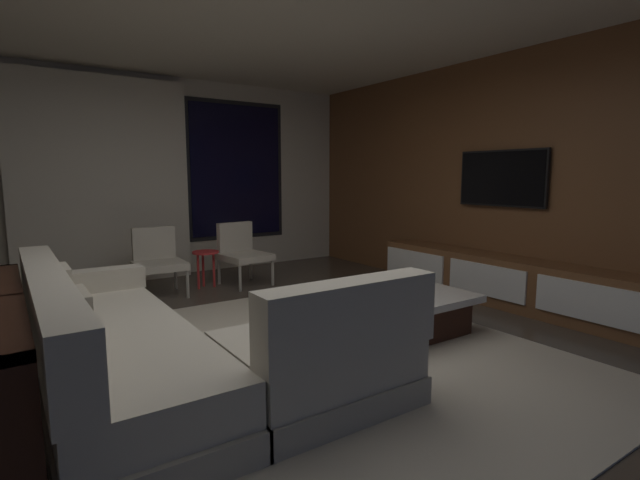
{
  "coord_description": "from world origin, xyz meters",
  "views": [
    {
      "loc": [
        -1.62,
        -2.93,
        1.38
      ],
      "look_at": [
        0.55,
        0.28,
        0.85
      ],
      "focal_mm": 26.36,
      "sensor_mm": 36.0,
      "label": 1
    }
  ],
  "objects_px": {
    "accent_chair_by_curtain": "(158,258)",
    "side_stool": "(205,258)",
    "media_console": "(502,281)",
    "coffee_table": "(390,310)",
    "accent_chair_near_window": "(242,250)",
    "sectional_couch": "(166,352)",
    "mounted_tv": "(502,178)",
    "book_stack_on_coffee_table": "(374,289)"
  },
  "relations": [
    {
      "from": "coffee_table",
      "to": "accent_chair_by_curtain",
      "type": "relative_size",
      "value": 1.49
    },
    {
      "from": "side_stool",
      "to": "mounted_tv",
      "type": "bearing_deg",
      "value": -42.17
    },
    {
      "from": "sectional_couch",
      "to": "book_stack_on_coffee_table",
      "type": "relative_size",
      "value": 9.53
    },
    {
      "from": "accent_chair_by_curtain",
      "to": "mounted_tv",
      "type": "bearing_deg",
      "value": -36.35
    },
    {
      "from": "sectional_couch",
      "to": "accent_chair_near_window",
      "type": "distance_m",
      "value": 3.12
    },
    {
      "from": "coffee_table",
      "to": "mounted_tv",
      "type": "height_order",
      "value": "mounted_tv"
    },
    {
      "from": "coffee_table",
      "to": "accent_chair_by_curtain",
      "type": "xyz_separation_m",
      "value": [
        -1.36,
        2.46,
        0.25
      ]
    },
    {
      "from": "coffee_table",
      "to": "accent_chair_near_window",
      "type": "bearing_deg",
      "value": 97.43
    },
    {
      "from": "media_console",
      "to": "accent_chair_by_curtain",
      "type": "bearing_deg",
      "value": 139.69
    },
    {
      "from": "accent_chair_by_curtain",
      "to": "accent_chair_near_window",
      "type": "bearing_deg",
      "value": -1.3
    },
    {
      "from": "accent_chair_by_curtain",
      "to": "side_stool",
      "type": "distance_m",
      "value": 0.58
    },
    {
      "from": "sectional_couch",
      "to": "accent_chair_by_curtain",
      "type": "height_order",
      "value": "sectional_couch"
    },
    {
      "from": "book_stack_on_coffee_table",
      "to": "accent_chair_by_curtain",
      "type": "relative_size",
      "value": 0.34
    },
    {
      "from": "side_stool",
      "to": "media_console",
      "type": "relative_size",
      "value": 0.15
    },
    {
      "from": "sectional_couch",
      "to": "book_stack_on_coffee_table",
      "type": "height_order",
      "value": "sectional_couch"
    },
    {
      "from": "accent_chair_by_curtain",
      "to": "coffee_table",
      "type": "bearing_deg",
      "value": -61.01
    },
    {
      "from": "sectional_couch",
      "to": "side_stool",
      "type": "distance_m",
      "value": 2.91
    },
    {
      "from": "coffee_table",
      "to": "mounted_tv",
      "type": "distance_m",
      "value": 2.12
    },
    {
      "from": "book_stack_on_coffee_table",
      "to": "mounted_tv",
      "type": "distance_m",
      "value": 2.16
    },
    {
      "from": "accent_chair_near_window",
      "to": "coffee_table",
      "type": "bearing_deg",
      "value": -82.57
    },
    {
      "from": "accent_chair_by_curtain",
      "to": "mounted_tv",
      "type": "xyz_separation_m",
      "value": [
        3.13,
        -2.3,
        0.92
      ]
    },
    {
      "from": "book_stack_on_coffee_table",
      "to": "side_stool",
      "type": "distance_m",
      "value": 2.52
    },
    {
      "from": "sectional_couch",
      "to": "mounted_tv",
      "type": "height_order",
      "value": "mounted_tv"
    },
    {
      "from": "accent_chair_near_window",
      "to": "mounted_tv",
      "type": "xyz_separation_m",
      "value": [
        2.08,
        -2.28,
        0.92
      ]
    },
    {
      "from": "sectional_couch",
      "to": "mounted_tv",
      "type": "bearing_deg",
      "value": 4.84
    },
    {
      "from": "side_stool",
      "to": "mounted_tv",
      "type": "height_order",
      "value": "mounted_tv"
    },
    {
      "from": "accent_chair_by_curtain",
      "to": "side_stool",
      "type": "relative_size",
      "value": 1.7
    },
    {
      "from": "coffee_table",
      "to": "accent_chair_by_curtain",
      "type": "bearing_deg",
      "value": 118.99
    },
    {
      "from": "accent_chair_near_window",
      "to": "side_stool",
      "type": "height_order",
      "value": "accent_chair_near_window"
    },
    {
      "from": "coffee_table",
      "to": "accent_chair_near_window",
      "type": "distance_m",
      "value": 2.47
    },
    {
      "from": "accent_chair_by_curtain",
      "to": "mounted_tv",
      "type": "distance_m",
      "value": 3.99
    },
    {
      "from": "media_console",
      "to": "sectional_couch",
      "type": "bearing_deg",
      "value": -178.05
    },
    {
      "from": "side_stool",
      "to": "accent_chair_by_curtain",
      "type": "bearing_deg",
      "value": -179.06
    },
    {
      "from": "accent_chair_by_curtain",
      "to": "side_stool",
      "type": "xyz_separation_m",
      "value": [
        0.58,
        0.01,
        -0.06
      ]
    },
    {
      "from": "coffee_table",
      "to": "book_stack_on_coffee_table",
      "type": "height_order",
      "value": "book_stack_on_coffee_table"
    },
    {
      "from": "side_stool",
      "to": "media_console",
      "type": "bearing_deg",
      "value": -46.63
    },
    {
      "from": "accent_chair_by_curtain",
      "to": "side_stool",
      "type": "bearing_deg",
      "value": 0.94
    },
    {
      "from": "book_stack_on_coffee_table",
      "to": "accent_chair_near_window",
      "type": "xyz_separation_m",
      "value": [
        -0.15,
        2.4,
        0.04
      ]
    },
    {
      "from": "book_stack_on_coffee_table",
      "to": "accent_chair_by_curtain",
      "type": "xyz_separation_m",
      "value": [
        -1.19,
        2.43,
        0.04
      ]
    },
    {
      "from": "media_console",
      "to": "coffee_table",
      "type": "bearing_deg",
      "value": 178.59
    },
    {
      "from": "side_stool",
      "to": "book_stack_on_coffee_table",
      "type": "bearing_deg",
      "value": -75.78
    },
    {
      "from": "sectional_couch",
      "to": "media_console",
      "type": "distance_m",
      "value": 3.62
    }
  ]
}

